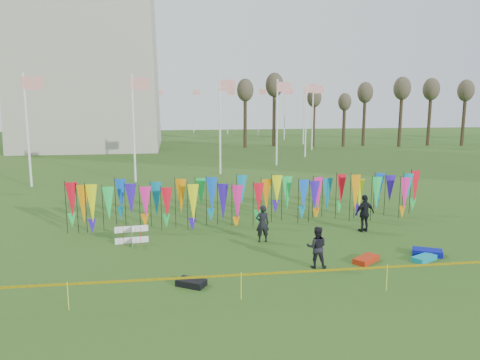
{
  "coord_description": "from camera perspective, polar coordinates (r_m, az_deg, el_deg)",
  "views": [
    {
      "loc": [
        -3.87,
        -14.76,
        6.26
      ],
      "look_at": [
        -0.89,
        6.0,
        2.59
      ],
      "focal_mm": 35.0,
      "sensor_mm": 36.0,
      "label": 1
    }
  ],
  "objects": [
    {
      "name": "ground",
      "position": [
        16.49,
        6.18,
        -12.44
      ],
      "size": [
        160.0,
        160.0,
        0.0
      ],
      "primitive_type": "plane",
      "color": "#254E15",
      "rests_on": "ground"
    },
    {
      "name": "flagpole_ring",
      "position": [
        63.61,
        -17.49,
        7.45
      ],
      "size": [
        57.4,
        56.16,
        8.0
      ],
      "color": "white",
      "rests_on": "ground"
    },
    {
      "name": "banner_row",
      "position": [
        23.65,
        2.11,
        -1.97
      ],
      "size": [
        18.64,
        0.64,
        2.27
      ],
      "color": "black",
      "rests_on": "ground"
    },
    {
      "name": "caution_tape_near",
      "position": [
        15.22,
        6.39,
        -11.24
      ],
      "size": [
        26.0,
        0.02,
        0.9
      ],
      "color": "yellow",
      "rests_on": "ground"
    },
    {
      "name": "tree_line",
      "position": [
        68.84,
        23.53,
        9.05
      ],
      "size": [
        53.92,
        1.92,
        7.84
      ],
      "color": "#3C2E1E",
      "rests_on": "ground"
    },
    {
      "name": "box_kite",
      "position": [
        21.02,
        -13.07,
        -6.51
      ],
      "size": [
        0.73,
        0.73,
        0.81
      ],
      "rotation": [
        0.0,
        0.0,
        0.13
      ],
      "color": "#B60D26",
      "rests_on": "ground"
    },
    {
      "name": "person_left",
      "position": [
        20.64,
        2.76,
        -5.33
      ],
      "size": [
        0.62,
        0.46,
        1.66
      ],
      "primitive_type": "imported",
      "rotation": [
        0.0,
        0.0,
        3.17
      ],
      "color": "black",
      "rests_on": "ground"
    },
    {
      "name": "person_mid",
      "position": [
        17.81,
        9.34,
        -8.08
      ],
      "size": [
        0.87,
        0.66,
        1.58
      ],
      "primitive_type": "imported",
      "rotation": [
        0.0,
        0.0,
        2.87
      ],
      "color": "black",
      "rests_on": "ground"
    },
    {
      "name": "person_right",
      "position": [
        22.94,
        14.95,
        -3.94
      ],
      "size": [
        1.16,
        0.85,
        1.79
      ],
      "primitive_type": "imported",
      "rotation": [
        0.0,
        0.0,
        3.4
      ],
      "color": "black",
      "rests_on": "ground"
    },
    {
      "name": "kite_bag_blue",
      "position": [
        20.57,
        21.87,
        -8.18
      ],
      "size": [
        1.28,
        1.05,
        0.24
      ],
      "primitive_type": "cube",
      "rotation": [
        0.0,
        0.0,
        -0.48
      ],
      "color": "#09139C",
      "rests_on": "ground"
    },
    {
      "name": "kite_bag_red",
      "position": [
        18.99,
        15.13,
        -9.33
      ],
      "size": [
        1.24,
        1.13,
        0.21
      ],
      "primitive_type": "cube",
      "rotation": [
        0.0,
        0.0,
        0.66
      ],
      "color": "red",
      "rests_on": "ground"
    },
    {
      "name": "kite_bag_black",
      "position": [
        16.26,
        -5.96,
        -12.35
      ],
      "size": [
        1.1,
        0.96,
        0.22
      ],
      "primitive_type": "cube",
      "rotation": [
        0.0,
        0.0,
        -0.54
      ],
      "color": "black",
      "rests_on": "ground"
    },
    {
      "name": "kite_bag_teal",
      "position": [
        19.85,
        21.54,
        -8.87
      ],
      "size": [
        1.14,
        0.92,
        0.2
      ],
      "primitive_type": "cube",
      "rotation": [
        0.0,
        0.0,
        0.49
      ],
      "color": "#0B93A6",
      "rests_on": "ground"
    }
  ]
}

